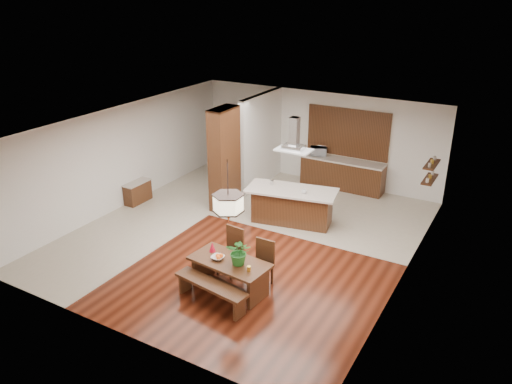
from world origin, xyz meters
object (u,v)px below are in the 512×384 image
Objects in this scene: dining_bench at (211,293)px; dining_chair_right at (261,265)px; dining_table at (230,269)px; fruit_bowl at (218,257)px; island_cup at (304,192)px; range_hood at (294,134)px; foliage_plant at (239,252)px; microwave at (318,151)px; dining_chair_left at (229,252)px; pendant_lantern at (228,191)px; kitchen_island at (292,205)px; hallway_console at (138,192)px.

dining_bench is 1.22m from dining_chair_right.
dining_table is 0.34m from fruit_bowl.
range_hood is at bearing 162.27° from island_cup.
dining_chair_right is at bearing -82.82° from island_cup.
dining_chair_right is 0.92m from fruit_bowl.
foliage_plant is 6.60m from microwave.
dining_chair_left reaches higher than dining_bench.
dining_bench is 4.71m from range_hood.
foliage_plant is at bearing -36.43° from dining_chair_left.
dining_table is 4.05m from range_hood.
kitchen_island is at bearing 94.69° from pendant_lantern.
dining_chair_right is at bearing -101.81° from microwave.
island_cup reaches higher than hallway_console.
microwave reaches higher than fruit_bowl.
pendant_lantern is 2.64× the size of microwave.
dining_chair_right is 6.21m from microwave.
dining_chair_left reaches higher than fruit_bowl.
range_hood is at bearing 94.69° from dining_table.
dining_chair_left is 2.14× the size of microwave.
dining_table is 1.34× the size of pendant_lantern.
dining_chair_left reaches higher than dining_table.
kitchen_island is at bearing 98.61° from foliage_plant.
range_hood is at bearing 12.85° from hallway_console.
foliage_plant reaches higher than dining_table.
island_cup is 3.23m from microwave.
range_hood is at bearing -103.66° from microwave.
dining_chair_left is 0.94m from foliage_plant.
kitchen_island is 20.02× the size of island_cup.
island_cup is at bearing -28.20° from kitchen_island.
dining_chair_left is (4.44, -1.95, 0.22)m from hallway_console.
dining_chair_left is at bearing -91.38° from range_hood.
dining_chair_left is 0.42× the size of kitchen_island.
range_hood is at bearing 78.99° from kitchen_island.
dining_table is 6.59m from microwave.
hallway_console is 5.67m from dining_bench.
dining_chair_left is (-0.30, 1.16, 0.29)m from dining_bench.
dining_chair_left is at bearing 100.08° from fruit_bowl.
dining_table is 3.11× the size of foliage_plant.
dining_chair_left is 6.00m from microwave.
dining_bench is at bearing -86.88° from range_hood.
pendant_lantern reaches higher than fruit_bowl.
dining_table is 3.45m from island_cup.
fruit_bowl is 0.54× the size of microwave.
pendant_lantern is at bearing 178.82° from foliage_plant.
range_hood is (-0.23, 4.14, 2.23)m from dining_bench.
dining_chair_right is (0.47, 0.46, -0.01)m from dining_table.
hallway_console is at bearing 159.11° from dining_chair_right.
hallway_console is at bearing 146.74° from dining_bench.
kitchen_island is (-0.04, 3.59, -0.23)m from fruit_bowl.
dining_chair_right is 8.07× the size of island_cup.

